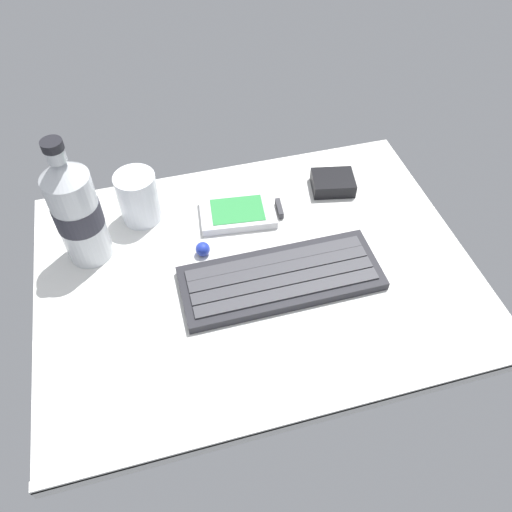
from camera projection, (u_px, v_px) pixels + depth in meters
ground_plane at (256, 274)px, 76.52cm from camera, size 64.00×48.00×2.80cm
keyboard at (281, 278)px, 73.82cm from camera, size 29.00×11.01×1.70cm
handheld_device at (241, 212)px, 82.66cm from camera, size 13.37×8.92×1.50cm
juice_cup at (139, 199)px, 80.06cm from camera, size 6.40×6.40×8.50cm
water_bottle at (76, 210)px, 71.17cm from camera, size 6.73×6.73×20.80cm
charger_block at (333, 183)px, 86.59cm from camera, size 7.96×6.86×2.40cm
trackball_mouse at (203, 249)px, 77.02cm from camera, size 2.20×2.20×2.20cm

